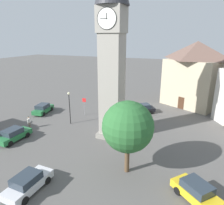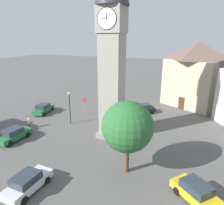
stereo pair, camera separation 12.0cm
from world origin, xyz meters
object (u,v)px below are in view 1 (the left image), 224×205
(car_black_far, at_px, (198,193))
(tree, at_px, (128,127))
(car_blue_kerb, at_px, (142,109))
(pedestrian, at_px, (29,121))
(road_sign, at_px, (84,104))
(car_red_corner, at_px, (43,109))
(car_white_side, at_px, (28,183))
(lamp_post, at_px, (69,103))
(car_silver_kerb, at_px, (14,135))
(clock_tower, at_px, (112,29))
(building_shop_left, at_px, (194,74))

(car_black_far, distance_m, tree, 7.29)
(car_black_far, relative_size, tree, 0.62)
(car_blue_kerb, relative_size, pedestrian, 2.56)
(road_sign, bearing_deg, car_black_far, 143.07)
(car_red_corner, height_order, car_white_side, same)
(lamp_post, bearing_deg, car_silver_kerb, 63.33)
(car_silver_kerb, height_order, tree, tree)
(clock_tower, bearing_deg, car_silver_kerb, 28.77)
(car_blue_kerb, relative_size, car_red_corner, 1.00)
(car_blue_kerb, bearing_deg, road_sign, 27.38)
(pedestrian, relative_size, road_sign, 0.60)
(car_silver_kerb, bearing_deg, car_white_side, 142.98)
(tree, distance_m, lamp_post, 13.40)
(car_silver_kerb, relative_size, building_shop_left, 0.36)
(building_shop_left, bearing_deg, car_black_far, 93.10)
(car_black_far, bearing_deg, building_shop_left, -86.90)
(car_red_corner, distance_m, car_white_side, 18.56)
(building_shop_left, bearing_deg, car_red_corner, 31.89)
(building_shop_left, xyz_separation_m, road_sign, (15.57, 12.11, -3.88))
(car_blue_kerb, relative_size, lamp_post, 0.92)
(car_silver_kerb, bearing_deg, lamp_post, -116.67)
(car_blue_kerb, xyz_separation_m, car_red_corner, (15.11, 6.11, 0.00))
(clock_tower, height_order, pedestrian, clock_tower)
(pedestrian, bearing_deg, car_red_corner, -67.47)
(car_blue_kerb, height_order, pedestrian, pedestrian)
(car_red_corner, xyz_separation_m, building_shop_left, (-22.35, -13.90, 5.02))
(car_black_far, height_order, pedestrian, pedestrian)
(car_blue_kerb, height_order, car_white_side, same)
(car_red_corner, relative_size, lamp_post, 0.93)
(car_blue_kerb, distance_m, building_shop_left, 11.76)
(car_blue_kerb, distance_m, lamp_post, 12.00)
(car_white_side, xyz_separation_m, road_sign, (4.29, -16.71, 1.14))
(clock_tower, relative_size, pedestrian, 12.90)
(pedestrian, bearing_deg, building_shop_left, -136.03)
(car_white_side, distance_m, car_black_far, 13.25)
(car_blue_kerb, height_order, tree, tree)
(car_red_corner, relative_size, pedestrian, 2.57)
(clock_tower, relative_size, car_blue_kerb, 5.04)
(car_red_corner, relative_size, car_black_far, 1.03)
(car_blue_kerb, xyz_separation_m, building_shop_left, (-7.24, -7.79, 5.02))
(car_red_corner, relative_size, road_sign, 1.55)
(car_black_far, xyz_separation_m, lamp_post, (17.12, -8.94, 2.40))
(car_black_far, relative_size, road_sign, 1.51)
(building_shop_left, bearing_deg, car_white_side, 68.61)
(car_blue_kerb, distance_m, road_sign, 9.46)
(car_silver_kerb, xyz_separation_m, lamp_post, (-3.48, -6.93, 2.40))
(clock_tower, distance_m, building_shop_left, 20.44)
(car_black_far, xyz_separation_m, building_shop_left, (1.35, -24.83, 5.02))
(car_blue_kerb, xyz_separation_m, car_black_far, (-8.58, 17.04, 0.00))
(car_silver_kerb, bearing_deg, car_black_far, 174.41)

